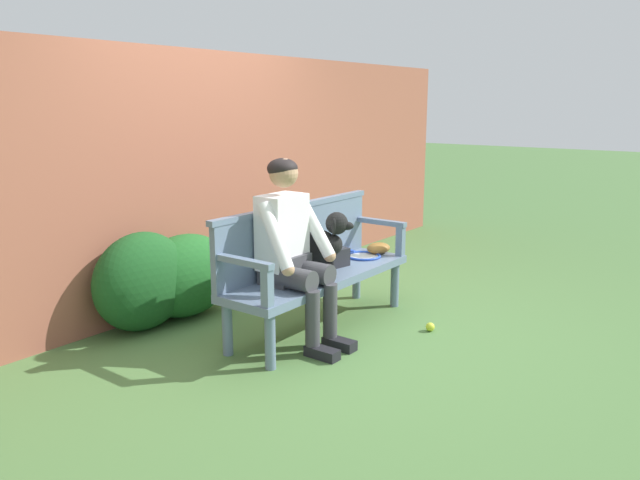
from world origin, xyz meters
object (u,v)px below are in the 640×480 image
(garden_bench, at_px, (320,280))
(dog_on_bench, at_px, (322,243))
(baseball_glove, at_px, (378,248))
(tennis_racket, at_px, (361,255))
(tennis_ball, at_px, (430,327))
(person_seated, at_px, (291,245))
(sports_bag, at_px, (328,258))

(garden_bench, bearing_deg, dog_on_bench, -98.51)
(garden_bench, bearing_deg, baseball_glove, -2.01)
(baseball_glove, bearing_deg, tennis_racket, 170.03)
(tennis_racket, bearing_deg, garden_bench, -176.98)
(garden_bench, height_order, tennis_ball, garden_bench)
(baseball_glove, xyz_separation_m, tennis_ball, (-0.34, -0.67, -0.44))
(dog_on_bench, bearing_deg, person_seated, 178.54)
(person_seated, xyz_separation_m, dog_on_bench, (0.34, -0.01, -0.04))
(garden_bench, bearing_deg, person_seated, -178.05)
(garden_bench, distance_m, dog_on_bench, 0.29)
(tennis_racket, bearing_deg, person_seated, -177.37)
(sports_bag, bearing_deg, dog_on_bench, -156.95)
(person_seated, bearing_deg, baseball_glove, -0.79)
(garden_bench, bearing_deg, sports_bag, 17.94)
(tennis_racket, xyz_separation_m, tennis_ball, (-0.18, -0.73, -0.41))
(dog_on_bench, relative_size, baseball_glove, 2.11)
(baseball_glove, bearing_deg, garden_bench, -172.44)
(person_seated, xyz_separation_m, tennis_racket, (0.96, 0.04, -0.27))
(sports_bag, distance_m, tennis_ball, 0.93)
(person_seated, height_order, sports_bag, person_seated)
(garden_bench, xyz_separation_m, person_seated, (-0.34, -0.01, 0.33))
(tennis_racket, height_order, tennis_ball, tennis_racket)
(person_seated, bearing_deg, sports_bag, 7.77)
(baseball_glove, bearing_deg, tennis_ball, -107.48)
(tennis_racket, relative_size, sports_bag, 2.07)
(baseball_glove, bearing_deg, dog_on_bench, -170.94)
(person_seated, bearing_deg, tennis_racket, 2.63)
(tennis_racket, relative_size, baseball_glove, 2.63)
(dog_on_bench, bearing_deg, tennis_ball, -57.22)
(dog_on_bench, xyz_separation_m, tennis_racket, (0.61, 0.05, -0.22))
(garden_bench, relative_size, tennis_racket, 2.97)
(tennis_racket, height_order, baseball_glove, baseball_glove)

